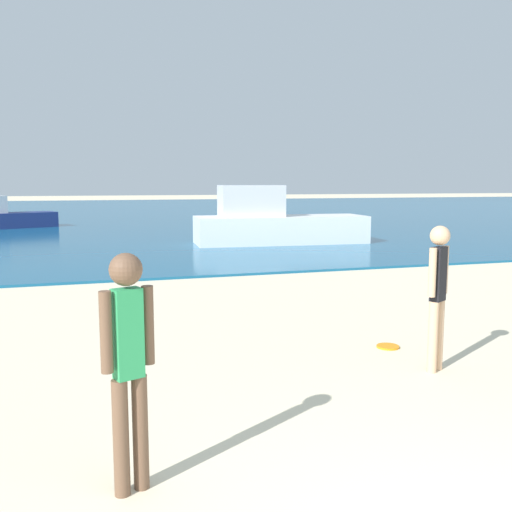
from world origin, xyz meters
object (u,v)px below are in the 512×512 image
Objects in this scene: person_distant at (128,359)px; boat_near at (274,223)px; person_standing at (438,289)px; boat_far at (1,217)px; frisbee at (388,347)px.

boat_near is at bearing -133.72° from person_distant.
boat_near is at bearing -130.59° from person_standing.
boat_near is at bearing -67.09° from boat_far.
frisbee is at bearing -93.68° from boat_far.
person_distant reaches higher than boat_far.
boat_near is 1.30× the size of boat_far.
boat_far is at bearing 139.22° from boat_near.
frisbee is 12.41m from boat_near.
boat_far is (-7.39, 23.05, -0.37)m from person_standing.
person_distant is at bearing -5.71° from person_standing.
person_standing is at bearing -96.98° from boat_near.
person_distant is 0.28× the size of boat_near.
boat_near is (2.63, 12.10, 0.75)m from frisbee.
frisbee is 23.28m from boat_far.
frisbee is (-0.04, 0.97, -0.94)m from person_standing.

